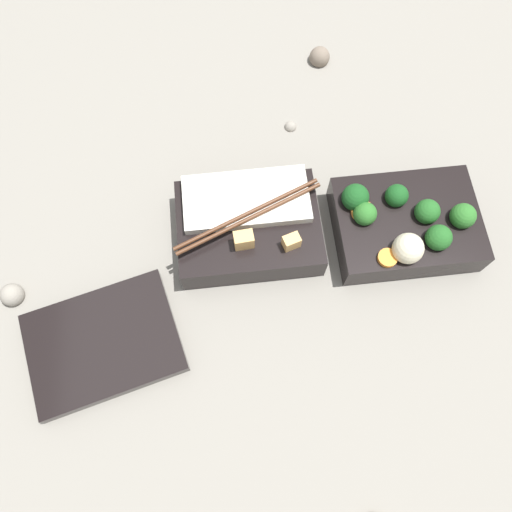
{
  "coord_description": "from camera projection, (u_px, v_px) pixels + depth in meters",
  "views": [
    {
      "loc": [
        0.12,
        0.26,
        0.6
      ],
      "look_at": [
        0.09,
        0.04,
        0.04
      ],
      "focal_mm": 35.0,
      "sensor_mm": 36.0,
      "label": 1
    }
  ],
  "objects": [
    {
      "name": "pebble_1",
      "position": [
        291.0,
        125.0,
        0.72
      ],
      "size": [
        0.02,
        0.02,
        0.02
      ],
      "primitive_type": "sphere",
      "color": "gray",
      "rests_on": "ground_plane"
    },
    {
      "name": "ground_plane",
      "position": [
        324.0,
        235.0,
        0.66
      ],
      "size": [
        3.0,
        3.0,
        0.0
      ],
      "primitive_type": "plane",
      "color": "gray"
    },
    {
      "name": "bento_tray_rice",
      "position": [
        249.0,
        225.0,
        0.64
      ],
      "size": [
        0.19,
        0.13,
        0.07
      ],
      "color": "black",
      "rests_on": "ground_plane"
    },
    {
      "name": "bento_tray_vegetable",
      "position": [
        405.0,
        224.0,
        0.64
      ],
      "size": [
        0.18,
        0.13,
        0.07
      ],
      "color": "black",
      "rests_on": "ground_plane"
    },
    {
      "name": "pebble_2",
      "position": [
        12.0,
        295.0,
        0.62
      ],
      "size": [
        0.03,
        0.03,
        0.03
      ],
      "primitive_type": "sphere",
      "color": "gray",
      "rests_on": "ground_plane"
    },
    {
      "name": "pebble_0",
      "position": [
        320.0,
        57.0,
        0.76
      ],
      "size": [
        0.03,
        0.03,
        0.03
      ],
      "primitive_type": "sphere",
      "color": "#7A6B5B",
      "rests_on": "ground_plane"
    },
    {
      "name": "bento_lid",
      "position": [
        104.0,
        343.0,
        0.6
      ],
      "size": [
        0.2,
        0.17,
        0.02
      ],
      "primitive_type": "cube",
      "rotation": [
        0.0,
        0.0,
        0.24
      ],
      "color": "black",
      "rests_on": "ground_plane"
    }
  ]
}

